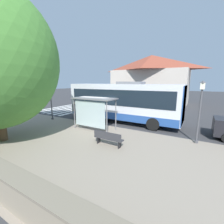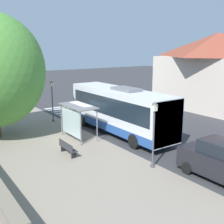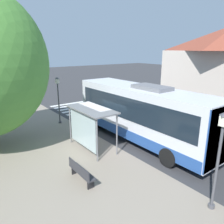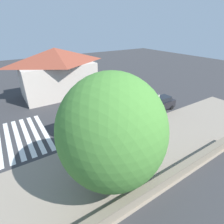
# 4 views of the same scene
# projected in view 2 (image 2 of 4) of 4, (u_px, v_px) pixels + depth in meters

# --- Properties ---
(ground_plane) EXTENTS (120.00, 120.00, 0.00)m
(ground_plane) POSITION_uv_depth(u_px,v_px,m) (91.00, 134.00, 21.90)
(ground_plane) COLOR #353538
(ground_plane) RESTS_ON ground
(sidewalk_plaza) EXTENTS (9.00, 44.00, 0.02)m
(sidewalk_plaza) POSITION_uv_depth(u_px,v_px,m) (35.00, 145.00, 19.37)
(sidewalk_plaza) COLOR gray
(sidewalk_plaza) RESTS_ON ground
(crosswalk_stripes) EXTENTS (9.00, 5.25, 0.01)m
(crosswalk_stripes) POSITION_uv_depth(u_px,v_px,m) (91.00, 108.00, 31.32)
(crosswalk_stripes) COLOR silver
(crosswalk_stripes) RESTS_ON ground
(background_building) EXTENTS (7.80, 12.56, 8.12)m
(background_building) POSITION_uv_depth(u_px,v_px,m) (216.00, 70.00, 30.06)
(background_building) COLOR beige
(background_building) RESTS_ON ground
(bus) EXTENTS (2.63, 10.34, 3.71)m
(bus) POSITION_uv_depth(u_px,v_px,m) (120.00, 110.00, 21.50)
(bus) COLOR silver
(bus) RESTS_ON ground
(bus_shelter) EXTENTS (1.60, 3.35, 2.48)m
(bus_shelter) POSITION_uv_depth(u_px,v_px,m) (76.00, 111.00, 20.35)
(bus_shelter) COLOR slate
(bus_shelter) RESTS_ON ground
(pedestrian) EXTENTS (0.34, 0.23, 1.77)m
(pedestrian) POSITION_uv_depth(u_px,v_px,m) (74.00, 113.00, 24.40)
(pedestrian) COLOR #2D3347
(pedestrian) RESTS_ON ground
(bench) EXTENTS (0.40, 1.80, 0.88)m
(bench) POSITION_uv_depth(u_px,v_px,m) (67.00, 148.00, 17.47)
(bench) COLOR #333338
(bench) RESTS_ON ground
(street_lamp_near) EXTENTS (0.28, 0.28, 3.76)m
(street_lamp_near) POSITION_uv_depth(u_px,v_px,m) (154.00, 129.00, 15.25)
(street_lamp_near) COLOR #4C4C51
(street_lamp_near) RESTS_ON ground
(street_lamp_far) EXTENTS (0.28, 0.28, 3.71)m
(street_lamp_far) POSITION_uv_depth(u_px,v_px,m) (52.00, 98.00, 25.04)
(street_lamp_far) COLOR #4C4C51
(street_lamp_far) RESTS_ON ground
(parked_car_behind_bus) EXTENTS (1.88, 4.24, 2.04)m
(parked_car_behind_bus) POSITION_uv_depth(u_px,v_px,m) (221.00, 161.00, 14.12)
(parked_car_behind_bus) COLOR black
(parked_car_behind_bus) RESTS_ON ground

